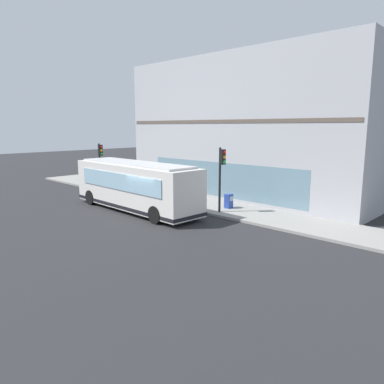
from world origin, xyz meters
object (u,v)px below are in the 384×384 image
traffic_light_down_block (100,157)px  city_bus_nearside (135,186)px  fire_hydrant (188,194)px  pedestrian_by_light_pole (153,185)px  traffic_light_near_corner (222,168)px  pedestrian_near_building_entrance (133,177)px  newspaper_vending_box (229,201)px

traffic_light_down_block → city_bus_nearside: bearing=-108.4°
traffic_light_down_block → fire_hydrant: bearing=-79.9°
traffic_light_down_block → fire_hydrant: (1.56, -8.73, -2.24)m
fire_hydrant → pedestrian_by_light_pole: size_ratio=0.44×
traffic_light_down_block → traffic_light_near_corner: bearing=-89.4°
pedestrian_near_building_entrance → pedestrian_by_light_pole: size_ratio=1.06×
city_bus_nearside → pedestrian_by_light_pole: bearing=30.4°
city_bus_nearside → pedestrian_near_building_entrance: 7.13m
pedestrian_near_building_entrance → pedestrian_by_light_pole: (-1.36, -4.15, -0.06)m
traffic_light_near_corner → traffic_light_down_block: bearing=90.6°
city_bus_nearside → fire_hydrant: (4.32, -0.42, -1.04)m
traffic_light_down_block → fire_hydrant: traffic_light_down_block is taller
city_bus_nearside → pedestrian_near_building_entrance: size_ratio=5.65×
traffic_light_near_corner → pedestrian_by_light_pole: traffic_light_near_corner is taller
city_bus_nearside → newspaper_vending_box: size_ratio=11.23×
city_bus_nearside → traffic_light_down_block: traffic_light_down_block is taller
city_bus_nearside → fire_hydrant: 4.46m
traffic_light_near_corner → pedestrian_near_building_entrance: traffic_light_near_corner is taller
city_bus_nearside → fire_hydrant: city_bus_nearside is taller
traffic_light_near_corner → newspaper_vending_box: (1.21, 0.36, -2.26)m
traffic_light_down_block → pedestrian_by_light_pole: bearing=-89.7°
city_bus_nearside → fire_hydrant: bearing=-5.6°
city_bus_nearside → pedestrian_by_light_pole: 3.27m
city_bus_nearside → traffic_light_near_corner: size_ratio=2.60×
traffic_light_near_corner → fire_hydrant: size_ratio=5.26×
traffic_light_near_corner → newspaper_vending_box: 2.59m
pedestrian_near_building_entrance → fire_hydrant: bearing=-88.5°
fire_hydrant → pedestrian_by_light_pole: (-1.52, 2.06, 0.61)m
traffic_light_down_block → pedestrian_by_light_pole: 6.86m
city_bus_nearside → newspaper_vending_box: (4.12, -4.25, -0.95)m
city_bus_nearside → pedestrian_near_building_entrance: city_bus_nearside is taller
newspaper_vending_box → fire_hydrant: bearing=87.0°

